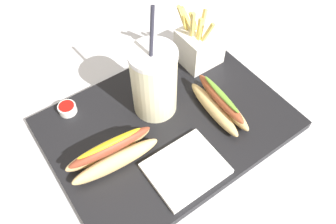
% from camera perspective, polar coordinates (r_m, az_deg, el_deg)
% --- Properties ---
extents(ground_plane, '(2.40, 2.40, 0.02)m').
position_cam_1_polar(ground_plane, '(0.71, 0.00, -2.89)').
color(ground_plane, silver).
extents(food_tray, '(0.48, 0.36, 0.02)m').
position_cam_1_polar(food_tray, '(0.70, 0.00, -1.97)').
color(food_tray, black).
rests_on(food_tray, ground_plane).
extents(soda_cup, '(0.09, 0.09, 0.25)m').
position_cam_1_polar(soda_cup, '(0.65, -2.59, 5.13)').
color(soda_cup, beige).
rests_on(soda_cup, food_tray).
extents(fries_basket, '(0.09, 0.08, 0.16)m').
position_cam_1_polar(fries_basket, '(0.78, 5.40, 11.27)').
color(fries_basket, white).
rests_on(fries_basket, food_tray).
extents(hot_dog_1, '(0.18, 0.07, 0.07)m').
position_cam_1_polar(hot_dog_1, '(0.63, -9.54, -7.07)').
color(hot_dog_1, '#DBB775').
rests_on(hot_dog_1, food_tray).
extents(hot_dog_2, '(0.07, 0.16, 0.06)m').
position_cam_1_polar(hot_dog_2, '(0.70, 8.83, 1.36)').
color(hot_dog_2, '#DBB775').
rests_on(hot_dog_2, food_tray).
extents(ketchup_cup_1, '(0.04, 0.04, 0.02)m').
position_cam_1_polar(ketchup_cup_1, '(0.73, -16.97, 0.61)').
color(ketchup_cup_1, white).
rests_on(ketchup_cup_1, food_tray).
extents(napkin_stack, '(0.14, 0.11, 0.01)m').
position_cam_1_polar(napkin_stack, '(0.63, 3.09, -9.67)').
color(napkin_stack, white).
rests_on(napkin_stack, food_tray).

